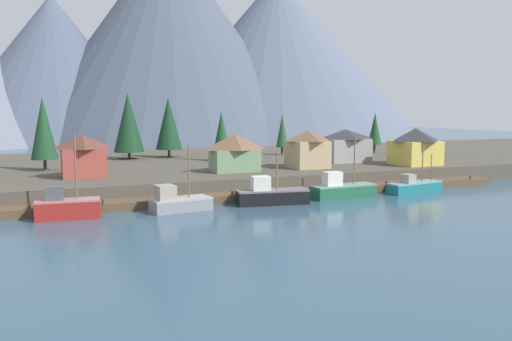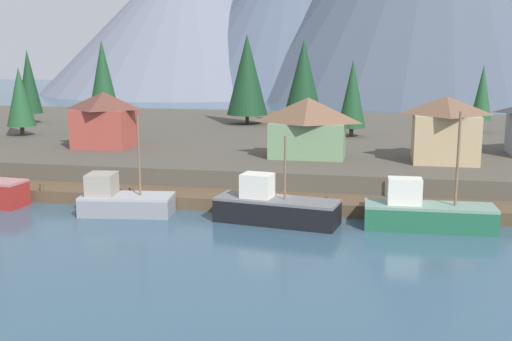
{
  "view_description": "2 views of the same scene",
  "coord_description": "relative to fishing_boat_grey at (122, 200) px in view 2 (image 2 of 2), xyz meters",
  "views": [
    {
      "loc": [
        -27.0,
        -62.3,
        12.18
      ],
      "look_at": [
        -0.25,
        1.28,
        3.94
      ],
      "focal_mm": 36.87,
      "sensor_mm": 36.0,
      "label": 1
    },
    {
      "loc": [
        7.74,
        -46.1,
        12.42
      ],
      "look_at": [
        -2.0,
        2.23,
        3.01
      ],
      "focal_mm": 43.44,
      "sensor_mm": 36.0,
      "label": 2
    }
  ],
  "objects": [
    {
      "name": "fishing_boat_black",
      "position": [
        12.04,
        -0.11,
        0.05
      ],
      "size": [
        9.45,
        4.33,
        6.54
      ],
      "rotation": [
        0.0,
        0.0,
        -0.16
      ],
      "color": "black",
      "rests_on": "ground_plane"
    },
    {
      "name": "house_red",
      "position": [
        -9.15,
        16.92,
        4.39
      ],
      "size": [
        6.11,
        4.99,
        5.87
      ],
      "color": "#9E4238",
      "rests_on": "shoreline_bank"
    },
    {
      "name": "conifer_back_left",
      "position": [
        31.87,
        37.91,
        6.37
      ],
      "size": [
        2.56,
        2.56,
        8.44
      ],
      "color": "#4C3823",
      "rests_on": "shoreline_bank"
    },
    {
      "name": "ground_plane",
      "position": [
        11.74,
        22.19,
        -1.61
      ],
      "size": [
        400.0,
        400.0,
        1.0
      ],
      "primitive_type": "cube",
      "color": "#335166"
    },
    {
      "name": "house_tan",
      "position": [
        25.37,
        14.88,
        4.47
      ],
      "size": [
        5.99,
        5.94,
        6.03
      ],
      "color": "tan",
      "rests_on": "shoreline_bank"
    },
    {
      "name": "conifer_near_left",
      "position": [
        -14.04,
        27.41,
        7.98
      ],
      "size": [
        4.03,
        4.03,
        11.44
      ],
      "color": "#4C3823",
      "rests_on": "shoreline_bank"
    },
    {
      "name": "fishing_boat_grey",
      "position": [
        0.0,
        0.0,
        0.0
      ],
      "size": [
        7.38,
        3.95,
        7.7
      ],
      "rotation": [
        0.0,
        0.0,
        0.13
      ],
      "color": "gray",
      "rests_on": "ground_plane"
    },
    {
      "name": "shoreline_bank",
      "position": [
        11.74,
        34.19,
        0.14
      ],
      "size": [
        400.0,
        56.0,
        2.5
      ],
      "primitive_type": "cube",
      "color": "#4C473D",
      "rests_on": "ground_plane"
    },
    {
      "name": "mountain_central_peak",
      "position": [
        -7.73,
        151.48,
        25.62
      ],
      "size": [
        82.33,
        82.33,
        53.46
      ],
      "primitive_type": "cone",
      "color": "#4C566B",
      "rests_on": "ground_plane"
    },
    {
      "name": "house_green",
      "position": [
        12.7,
        14.7,
        4.34
      ],
      "size": [
        7.42,
        4.45,
        5.75
      ],
      "color": "#6B8E66",
      "rests_on": "shoreline_bank"
    },
    {
      "name": "fishing_boat_green",
      "position": [
        22.93,
        0.48,
        0.04
      ],
      "size": [
        9.19,
        3.11,
        8.44
      ],
      "rotation": [
        0.0,
        0.0,
        0.03
      ],
      "color": "#1E5B3D",
      "rests_on": "ground_plane"
    },
    {
      "name": "conifer_centre",
      "position": [
        16.12,
        30.74,
        6.5
      ],
      "size": [
        3.29,
        3.29,
        9.15
      ],
      "color": "#4C3823",
      "rests_on": "shoreline_bank"
    },
    {
      "name": "dock",
      "position": [
        11.74,
        4.18,
        -0.61
      ],
      "size": [
        80.0,
        4.0,
        1.6
      ],
      "color": "brown",
      "rests_on": "ground_plane"
    },
    {
      "name": "conifer_mid_right",
      "position": [
        -23.13,
        23.7,
        6.06
      ],
      "size": [
        3.39,
        3.39,
        8.2
      ],
      "color": "#4C3823",
      "rests_on": "shoreline_bank"
    },
    {
      "name": "conifer_far_left",
      "position": [
        -29.48,
        36.21,
        7.24
      ],
      "size": [
        3.41,
        3.41,
        10.31
      ],
      "color": "#4C3823",
      "rests_on": "shoreline_bank"
    },
    {
      "name": "mountain_west_peak",
      "position": [
        -41.8,
        151.77,
        22.38
      ],
      "size": [
        94.43,
        94.43,
        46.99
      ],
      "primitive_type": "cone",
      "color": "slate",
      "rests_on": "ground_plane"
    },
    {
      "name": "conifer_back_right",
      "position": [
        8.91,
        41.46,
        8.03
      ],
      "size": [
        5.17,
        5.17,
        11.71
      ],
      "color": "#4C3823",
      "rests_on": "shoreline_bank"
    },
    {
      "name": "conifer_mid_left",
      "position": [
        1.09,
        41.04,
        8.29
      ],
      "size": [
        5.69,
        5.69,
        12.46
      ],
      "color": "#4C3823",
      "rests_on": "shoreline_bank"
    }
  ]
}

